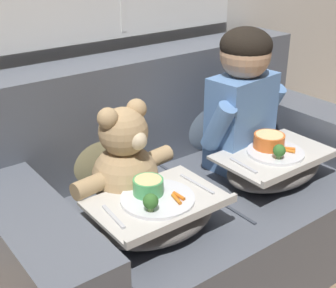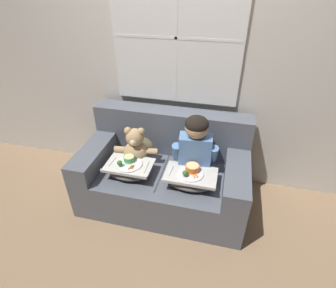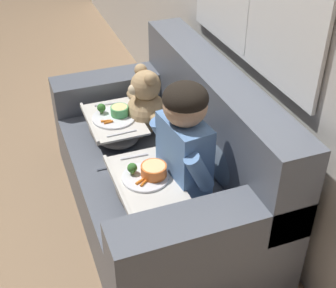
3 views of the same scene
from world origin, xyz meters
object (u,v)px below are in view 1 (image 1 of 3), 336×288
Objects in this scene: throw_pillow_behind_teddy at (94,146)px; teddy_bear at (126,165)px; throw_pillow_behind_child at (205,114)px; lap_tray_teddy at (158,213)px; couch at (182,197)px; lap_tray_child at (274,165)px; child_figure at (243,92)px.

throw_pillow_behind_teddy is 0.76× the size of teddy_bear.
throw_pillow_behind_child is 0.81× the size of lap_tray_teddy.
couch is 4.55× the size of throw_pillow_behind_child.
lap_tray_child is at bearing -18.33° from teddy_bear.
couch is 0.40m from lap_tray_teddy.
throw_pillow_behind_teddy is 0.71× the size of lap_tray_child.
couch is 3.67× the size of teddy_bear.
lap_tray_child is at bearing -90.01° from throw_pillow_behind_child.
throw_pillow_behind_teddy is (-0.29, 0.20, 0.25)m from couch.
throw_pillow_behind_child is 1.07× the size of throw_pillow_behind_teddy.
throw_pillow_behind_child reaches higher than throw_pillow_behind_teddy.
throw_pillow_behind_child is at bearing 36.23° from lap_tray_teddy.
couch is 4.86× the size of throw_pillow_behind_teddy.
throw_pillow_behind_child is 0.76× the size of lap_tray_child.
lap_tray_child is (-0.00, -0.43, -0.09)m from throw_pillow_behind_child.
couch is 3.45× the size of lap_tray_child.
throw_pillow_behind_child is 0.58m from throw_pillow_behind_teddy.
teddy_bear is at bearing 161.67° from lap_tray_child.
teddy_bear is 0.22m from lap_tray_teddy.
throw_pillow_behind_child is 0.28m from child_figure.
couch is at bearing 174.11° from child_figure.
child_figure is (0.58, -0.23, 0.16)m from throw_pillow_behind_teddy.
lap_tray_teddy is (-0.29, -0.23, 0.15)m from couch.
teddy_bear is (0.00, -0.23, 0.01)m from throw_pillow_behind_teddy.
teddy_bear reaches higher than throw_pillow_behind_teddy.
lap_tray_child is (-0.00, -0.20, -0.26)m from child_figure.
couch is at bearing -34.37° from throw_pillow_behind_teddy.
throw_pillow_behind_child is 0.44m from lap_tray_child.
lap_tray_child is at bearing -90.07° from child_figure.
couch is 0.43m from throw_pillow_behind_teddy.
teddy_bear reaches higher than throw_pillow_behind_child.
teddy_bear is at bearing -179.56° from child_figure.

